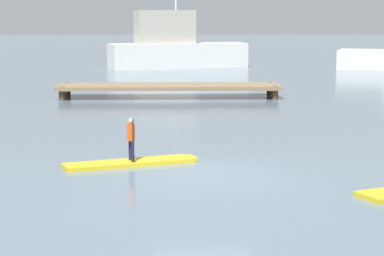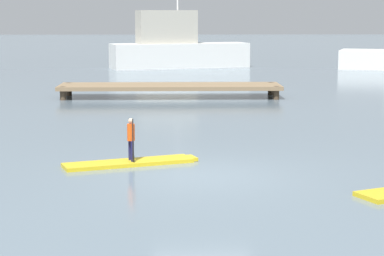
# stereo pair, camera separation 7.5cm
# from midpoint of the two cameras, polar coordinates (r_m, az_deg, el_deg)

# --- Properties ---
(ground_plane) EXTENTS (240.00, 240.00, 0.00)m
(ground_plane) POSITION_cam_midpoint_polar(r_m,az_deg,el_deg) (17.84, 0.80, -3.77)
(ground_plane) COLOR slate
(paddleboard_near) EXTENTS (3.58, 1.88, 0.10)m
(paddleboard_near) POSITION_cam_midpoint_polar(r_m,az_deg,el_deg) (19.26, -4.87, -2.70)
(paddleboard_near) COLOR gold
(paddleboard_near) RESTS_ON ground
(paddler_child_solo) EXTENTS (0.25, 0.38, 1.13)m
(paddler_child_solo) POSITION_cam_midpoint_polar(r_m,az_deg,el_deg) (19.13, -4.85, -0.71)
(paddler_child_solo) COLOR #19194C
(paddler_child_solo) RESTS_ON paddleboard_near
(trawler_grey_distant) EXTENTS (10.28, 5.24, 7.99)m
(trawler_grey_distant) POSITION_cam_midpoint_polar(r_m,az_deg,el_deg) (53.34, -1.41, 6.27)
(trawler_grey_distant) COLOR silver
(trawler_grey_distant) RESTS_ON ground
(floating_dock) EXTENTS (10.37, 2.50, 0.61)m
(floating_dock) POSITION_cam_midpoint_polar(r_m,az_deg,el_deg) (34.49, -1.87, 3.24)
(floating_dock) COLOR #846B4C
(floating_dock) RESTS_ON ground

